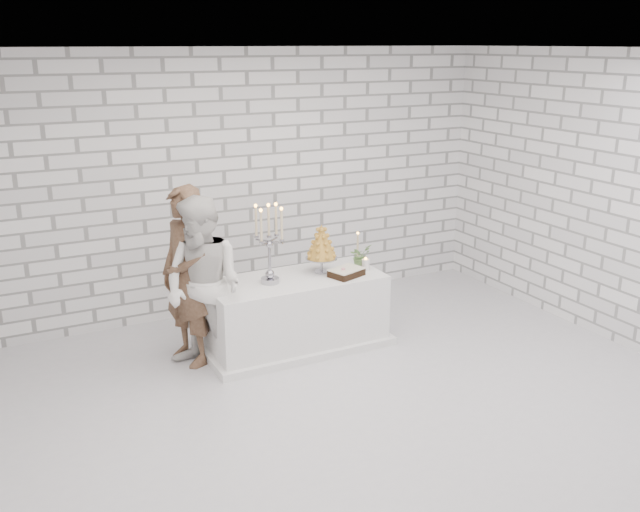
{
  "coord_description": "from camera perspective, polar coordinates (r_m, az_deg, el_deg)",
  "views": [
    {
      "loc": [
        -2.85,
        -4.9,
        3.05
      ],
      "look_at": [
        0.07,
        0.86,
        1.05
      ],
      "focal_mm": 38.98,
      "sensor_mm": 36.0,
      "label": 1
    }
  ],
  "objects": [
    {
      "name": "ground",
      "position": [
        6.44,
        2.95,
        -11.1
      ],
      "size": [
        6.0,
        5.0,
        0.01
      ],
      "primitive_type": "cube",
      "color": "silver",
      "rests_on": "ground"
    },
    {
      "name": "ceiling",
      "position": [
        5.67,
        3.43,
        16.66
      ],
      "size": [
        6.0,
        5.0,
        0.01
      ],
      "primitive_type": "cube",
      "color": "white",
      "rests_on": "ground"
    },
    {
      "name": "wall_back",
      "position": [
        8.08,
        -5.76,
        6.05
      ],
      "size": [
        6.0,
        0.01,
        3.0
      ],
      "primitive_type": "cube",
      "color": "white",
      "rests_on": "ground"
    },
    {
      "name": "wall_front",
      "position": [
        4.04,
        21.3,
        -6.61
      ],
      "size": [
        6.0,
        0.01,
        3.0
      ],
      "primitive_type": "cube",
      "color": "white",
      "rests_on": "ground"
    },
    {
      "name": "wall_right",
      "position": [
        7.79,
        22.71,
        4.38
      ],
      "size": [
        0.01,
        5.0,
        3.0
      ],
      "primitive_type": "cube",
      "color": "white",
      "rests_on": "ground"
    },
    {
      "name": "cake_table",
      "position": [
        7.19,
        -2.04,
        -4.66
      ],
      "size": [
        1.8,
        0.8,
        0.75
      ],
      "primitive_type": "cube",
      "color": "white",
      "rests_on": "ground"
    },
    {
      "name": "groom",
      "position": [
        6.8,
        -10.89,
        -1.66
      ],
      "size": [
        0.62,
        0.75,
        1.77
      ],
      "primitive_type": "imported",
      "rotation": [
        0.0,
        0.0,
        -1.23
      ],
      "color": "#493020",
      "rests_on": "ground"
    },
    {
      "name": "bride",
      "position": [
        6.59,
        -9.53,
        -2.5
      ],
      "size": [
        0.99,
        1.05,
        1.71
      ],
      "primitive_type": "imported",
      "rotation": [
        0.0,
        0.0,
        -1.0
      ],
      "color": "white",
      "rests_on": "ground"
    },
    {
      "name": "candelabra",
      "position": [
        6.81,
        -4.19,
        1.0
      ],
      "size": [
        0.37,
        0.37,
        0.81
      ],
      "primitive_type": null,
      "rotation": [
        0.0,
        0.0,
        -0.14
      ],
      "color": "#9D9CA6",
      "rests_on": "cake_table"
    },
    {
      "name": "croquembouche",
      "position": [
        7.15,
        0.12,
        0.61
      ],
      "size": [
        0.37,
        0.37,
        0.52
      ],
      "primitive_type": null,
      "rotation": [
        0.0,
        0.0,
        0.13
      ],
      "color": "#A37224",
      "rests_on": "cake_table"
    },
    {
      "name": "chocolate_cake",
      "position": [
        7.11,
        2.19,
        -1.35
      ],
      "size": [
        0.39,
        0.33,
        0.08
      ],
      "primitive_type": "cube",
      "rotation": [
        0.0,
        0.0,
        0.33
      ],
      "color": "black",
      "rests_on": "cake_table"
    },
    {
      "name": "pillar_candle",
      "position": [
        7.3,
        3.76,
        -0.72
      ],
      "size": [
        0.1,
        0.1,
        0.12
      ],
      "primitive_type": "cylinder",
      "rotation": [
        0.0,
        0.0,
        0.24
      ],
      "color": "white",
      "rests_on": "cake_table"
    },
    {
      "name": "extra_taper",
      "position": [
        7.52,
        3.1,
        0.64
      ],
      "size": [
        0.07,
        0.07,
        0.32
      ],
      "primitive_type": "cylinder",
      "rotation": [
        0.0,
        0.0,
        0.28
      ],
      "color": "beige",
      "rests_on": "cake_table"
    },
    {
      "name": "flowers",
      "position": [
        7.37,
        3.32,
        -0.01
      ],
      "size": [
        0.28,
        0.27,
        0.25
      ],
      "primitive_type": "imported",
      "rotation": [
        0.0,
        0.0,
        0.39
      ],
      "color": "#4C8543",
      "rests_on": "cake_table"
    }
  ]
}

